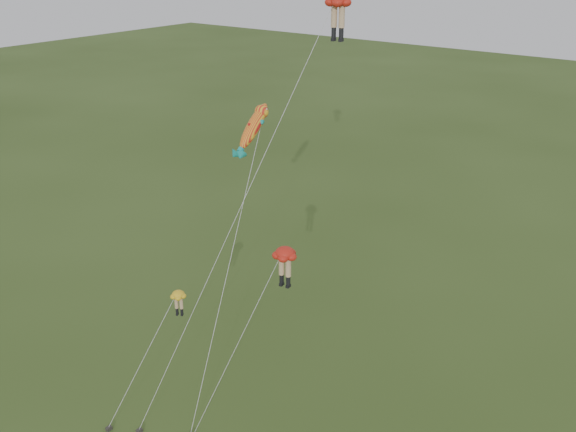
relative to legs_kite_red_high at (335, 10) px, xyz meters
The scene contains 5 objects.
ground 26.29m from the legs_kite_red_high, 99.89° to the right, with size 300.00×300.00×0.00m, color #304518.
legs_kite_red_high is the anchor object (origin of this frame).
legs_kite_red_mid 14.70m from the legs_kite_red_high, 74.47° to the right, with size 4.48×5.40×12.16m.
legs_kite_yellow 19.61m from the legs_kite_red_high, 114.85° to the right, with size 2.39×5.79×7.97m.
fish_kite 8.33m from the legs_kite_red_high, 129.27° to the right, with size 2.11×9.97×18.54m.
Camera 1 is at (22.97, -21.12, 27.31)m, focal length 40.00 mm.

